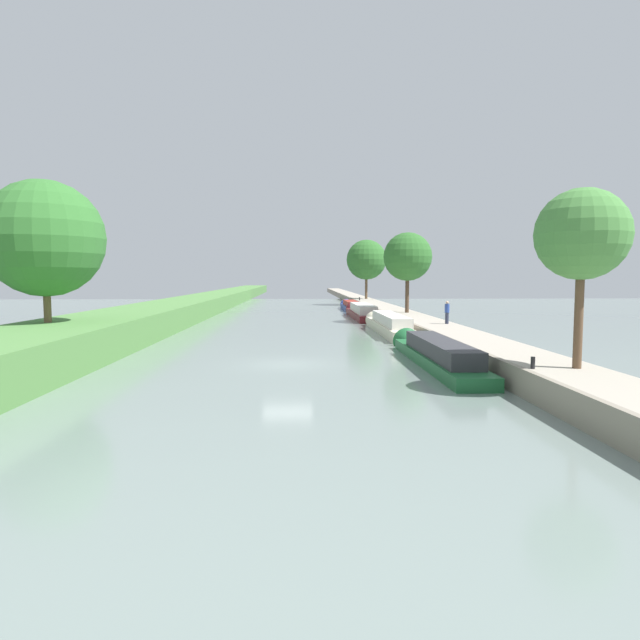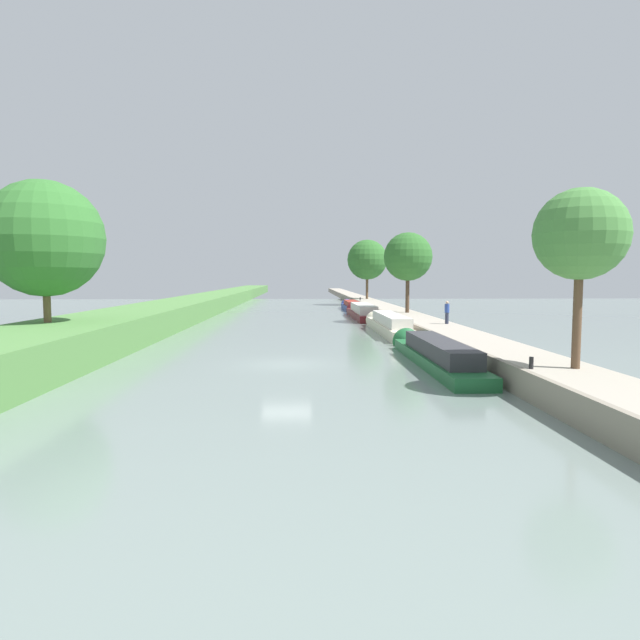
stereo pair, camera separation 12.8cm
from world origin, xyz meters
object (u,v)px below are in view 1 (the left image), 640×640
object	(u,v)px
narrowboat_green	(434,353)
mooring_bollard_far	(359,299)
narrowboat_cream	(388,324)
person_walking	(447,312)
mooring_bollard_near	(533,363)
narrowboat_blue	(350,306)
narrowboat_maroon	(361,312)

from	to	relation	value
narrowboat_green	mooring_bollard_far	xyz separation A→B (m)	(1.82, 50.31, 0.69)
narrowboat_cream	person_walking	distance (m)	5.35
narrowboat_green	person_walking	distance (m)	12.22
narrowboat_green	mooring_bollard_near	bearing A→B (deg)	-76.36
person_walking	mooring_bollard_far	xyz separation A→B (m)	(-2.04, 38.80, -0.65)
person_walking	narrowboat_green	bearing A→B (deg)	-108.51
narrowboat_green	mooring_bollard_far	distance (m)	50.35
narrowboat_cream	narrowboat_blue	bearing A→B (deg)	90.38
narrowboat_blue	mooring_bollard_near	xyz separation A→B (m)	(1.85, -52.68, 0.73)
narrowboat_green	narrowboat_cream	size ratio (longest dim) A/B	0.94
narrowboat_cream	mooring_bollard_far	size ratio (longest dim) A/B	33.39
narrowboat_maroon	mooring_bollard_near	bearing A→B (deg)	-87.12
narrowboat_cream	narrowboat_maroon	xyz separation A→B (m)	(-0.29, 15.97, -0.03)
mooring_bollard_far	mooring_bollard_near	bearing A→B (deg)	-90.00
narrowboat_green	person_walking	world-z (taller)	person_walking
narrowboat_cream	narrowboat_maroon	world-z (taller)	narrowboat_cream
narrowboat_green	narrowboat_maroon	size ratio (longest dim) A/B	0.90
narrowboat_cream	mooring_bollard_near	world-z (taller)	narrowboat_cream
narrowboat_blue	mooring_bollard_far	world-z (taller)	mooring_bollard_far
narrowboat_cream	narrowboat_blue	world-z (taller)	narrowboat_cream
mooring_bollard_near	narrowboat_green	bearing A→B (deg)	103.64
mooring_bollard_far	narrowboat_green	bearing A→B (deg)	-92.07
narrowboat_green	mooring_bollard_near	xyz separation A→B (m)	(1.82, -7.49, 0.69)
narrowboat_cream	person_walking	size ratio (longest dim) A/B	9.05
narrowboat_cream	narrowboat_maroon	bearing A→B (deg)	91.05
narrowboat_blue	mooring_bollard_near	size ratio (longest dim) A/B	26.81
narrowboat_green	narrowboat_blue	world-z (taller)	narrowboat_green
person_walking	mooring_bollard_near	bearing A→B (deg)	-96.11
mooring_bollard_near	narrowboat_cream	bearing A→B (deg)	94.16
person_walking	mooring_bollard_far	world-z (taller)	person_walking
mooring_bollard_near	mooring_bollard_far	xyz separation A→B (m)	(0.00, 57.81, 0.00)
narrowboat_blue	mooring_bollard_far	xyz separation A→B (m)	(1.85, 5.12, 0.73)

